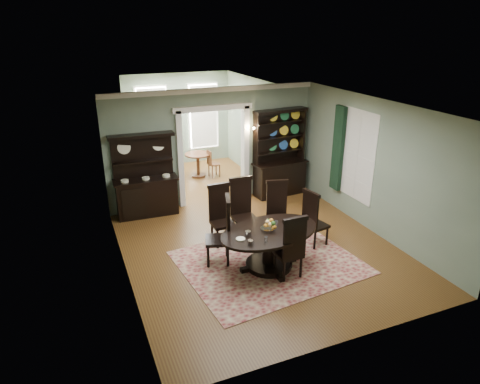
{
  "coord_description": "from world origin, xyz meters",
  "views": [
    {
      "loc": [
        -3.44,
        -7.16,
        4.49
      ],
      "look_at": [
        -0.24,
        0.6,
        1.14
      ],
      "focal_mm": 32.0,
      "sensor_mm": 36.0,
      "label": 1
    }
  ],
  "objects_px": {
    "dining_table": "(269,242)",
    "welsh_dresser": "(279,164)",
    "parlor_table": "(198,162)",
    "sideboard": "(146,187)"
  },
  "relations": [
    {
      "from": "dining_table",
      "to": "sideboard",
      "type": "height_order",
      "value": "sideboard"
    },
    {
      "from": "dining_table",
      "to": "welsh_dresser",
      "type": "relative_size",
      "value": 0.94
    },
    {
      "from": "parlor_table",
      "to": "dining_table",
      "type": "bearing_deg",
      "value": -93.13
    },
    {
      "from": "welsh_dresser",
      "to": "parlor_table",
      "type": "bearing_deg",
      "value": 121.12
    },
    {
      "from": "dining_table",
      "to": "welsh_dresser",
      "type": "height_order",
      "value": "welsh_dresser"
    },
    {
      "from": "welsh_dresser",
      "to": "parlor_table",
      "type": "height_order",
      "value": "welsh_dresser"
    },
    {
      "from": "sideboard",
      "to": "parlor_table",
      "type": "xyz_separation_m",
      "value": [
        2.01,
        2.21,
        -0.23
      ]
    },
    {
      "from": "dining_table",
      "to": "welsh_dresser",
      "type": "distance_m",
      "value": 3.93
    },
    {
      "from": "dining_table",
      "to": "parlor_table",
      "type": "bearing_deg",
      "value": 77.24
    },
    {
      "from": "dining_table",
      "to": "sideboard",
      "type": "distance_m",
      "value": 3.82
    }
  ]
}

